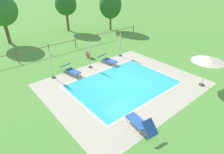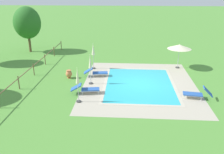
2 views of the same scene
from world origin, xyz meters
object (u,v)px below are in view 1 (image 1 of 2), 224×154
object	(u,v)px
sun_lounger_north_mid	(71,70)
patio_umbrella_closed_row_mid_west	(50,58)
tree_west_mid	(66,4)
sun_lounger_north_end	(140,123)
terracotta_urn_near_fence	(88,53)
tree_east_mid	(110,5)
tree_centre	(1,10)
patio_umbrella_closed_row_west	(89,49)
sun_lounger_north_near_steps	(108,59)
patio_umbrella_open_foreground	(209,59)
patio_umbrella_closed_row_centre	(120,39)

from	to	relation	value
sun_lounger_north_mid	patio_umbrella_closed_row_mid_west	distance (m)	1.90
sun_lounger_north_mid	tree_west_mid	distance (m)	13.93
sun_lounger_north_end	tree_west_mid	bearing A→B (deg)	71.34
patio_umbrella_closed_row_mid_west	terracotta_urn_near_fence	xyz separation A→B (m)	(4.36, 1.68, -1.25)
tree_east_mid	tree_west_mid	bearing A→B (deg)	145.09
sun_lounger_north_end	tree_centre	world-z (taller)	tree_centre
tree_centre	tree_east_mid	size ratio (longest dim) A/B	1.04
patio_umbrella_closed_row_west	tree_centre	distance (m)	12.23
sun_lounger_north_near_steps	tree_east_mid	bearing A→B (deg)	48.94
patio_umbrella_open_foreground	patio_umbrella_closed_row_centre	bearing A→B (deg)	95.30
sun_lounger_north_end	tree_east_mid	size ratio (longest dim) A/B	0.38
terracotta_urn_near_fence	tree_west_mid	world-z (taller)	tree_west_mid
tree_centre	patio_umbrella_closed_row_centre	bearing A→B (deg)	-57.38
patio_umbrella_closed_row_centre	tree_west_mid	bearing A→B (deg)	86.34
tree_west_mid	tree_centre	size ratio (longest dim) A/B	0.92
tree_centre	terracotta_urn_near_fence	bearing A→B (deg)	-64.19
patio_umbrella_closed_row_mid_west	patio_umbrella_closed_row_centre	xyz separation A→B (m)	(6.96, -0.06, 0.07)
patio_umbrella_closed_row_centre	tree_east_mid	size ratio (longest dim) A/B	0.47
patio_umbrella_closed_row_mid_west	patio_umbrella_closed_row_centre	distance (m)	6.96
terracotta_urn_near_fence	tree_east_mid	world-z (taller)	tree_east_mid
patio_umbrella_closed_row_centre	sun_lounger_north_mid	bearing A→B (deg)	-177.56
patio_umbrella_closed_row_mid_west	tree_centre	xyz separation A→B (m)	(-0.25, 11.21, 2.07)
sun_lounger_north_mid	tree_east_mid	xyz separation A→B (m)	(11.27, 8.55, 3.02)
terracotta_urn_near_fence	tree_centre	size ratio (longest dim) A/B	0.13
sun_lounger_north_near_steps	tree_west_mid	size ratio (longest dim) A/B	0.42
patio_umbrella_open_foreground	patio_umbrella_closed_row_west	world-z (taller)	patio_umbrella_closed_row_west
sun_lounger_north_near_steps	patio_umbrella_closed_row_mid_west	bearing A→B (deg)	173.05
sun_lounger_north_end	patio_umbrella_closed_row_mid_west	size ratio (longest dim) A/B	0.82
sun_lounger_north_mid	patio_umbrella_open_foreground	distance (m)	10.09
patio_umbrella_closed_row_mid_west	tree_centre	distance (m)	11.40
patio_umbrella_open_foreground	sun_lounger_north_mid	bearing A→B (deg)	129.35
patio_umbrella_closed_row_centre	terracotta_urn_near_fence	xyz separation A→B (m)	(-2.60, 1.74, -1.31)
patio_umbrella_open_foreground	tree_centre	size ratio (longest dim) A/B	0.42
patio_umbrella_closed_row_centre	tree_east_mid	world-z (taller)	tree_east_mid
sun_lounger_north_end	terracotta_urn_near_fence	bearing A→B (deg)	71.17
sun_lounger_north_near_steps	tree_east_mid	world-z (taller)	tree_east_mid
patio_umbrella_closed_row_centre	patio_umbrella_closed_row_mid_west	bearing A→B (deg)	179.52
tree_west_mid	tree_centre	xyz separation A→B (m)	(-7.96, -0.50, 0.15)
sun_lounger_north_near_steps	patio_umbrella_open_foreground	world-z (taller)	patio_umbrella_open_foreground
terracotta_urn_near_fence	tree_east_mid	size ratio (longest dim) A/B	0.14
sun_lounger_north_end	tree_west_mid	size ratio (longest dim) A/B	0.40
tree_west_mid	tree_east_mid	size ratio (longest dim) A/B	0.96
sun_lounger_north_end	patio_umbrella_closed_row_mid_west	bearing A→B (deg)	97.36
sun_lounger_north_end	patio_umbrella_closed_row_centre	world-z (taller)	patio_umbrella_closed_row_centre
sun_lounger_north_near_steps	patio_umbrella_closed_row_centre	xyz separation A→B (m)	(2.02, 0.54, 1.33)
patio_umbrella_closed_row_centre	terracotta_urn_near_fence	size ratio (longest dim) A/B	3.46
patio_umbrella_closed_row_west	tree_west_mid	bearing A→B (deg)	69.54
sun_lounger_north_mid	patio_umbrella_open_foreground	bearing A→B (deg)	-50.65
sun_lounger_north_end	tree_centre	bearing A→B (deg)	93.82
patio_umbrella_open_foreground	sun_lounger_north_near_steps	bearing A→B (deg)	110.46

